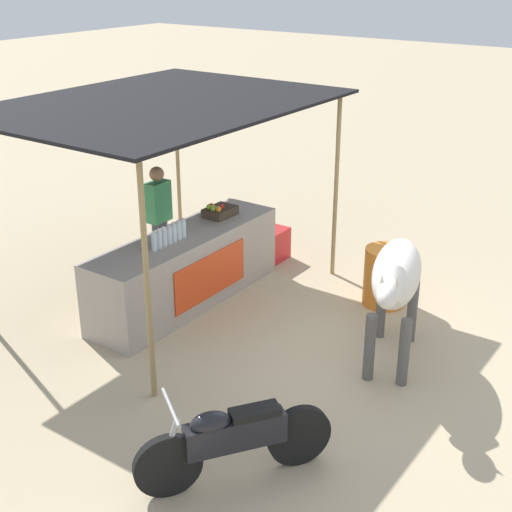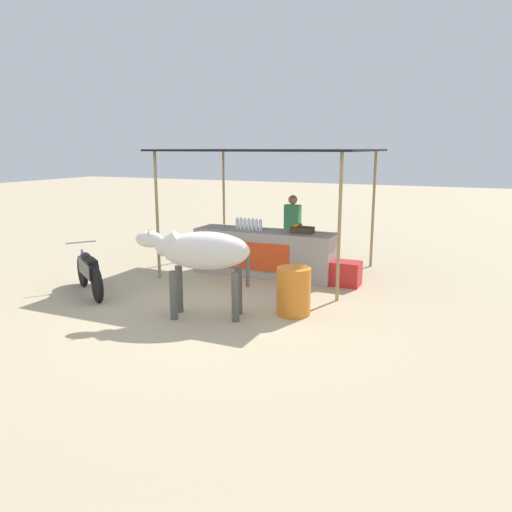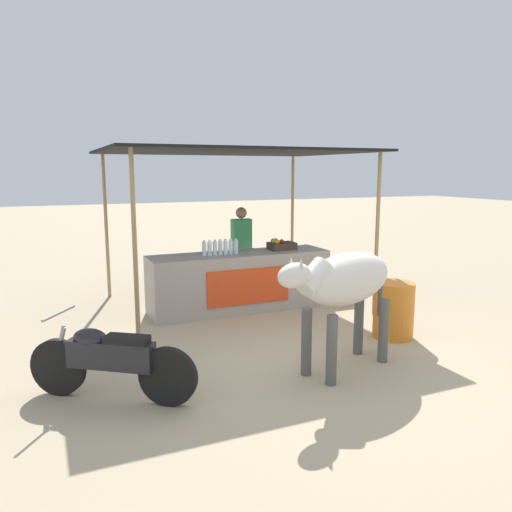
% 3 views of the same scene
% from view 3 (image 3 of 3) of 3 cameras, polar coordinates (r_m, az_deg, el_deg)
% --- Properties ---
extents(ground_plane, '(60.00, 60.00, 0.00)m').
position_cam_3_polar(ground_plane, '(6.53, 5.40, -10.92)').
color(ground_plane, tan).
extents(stall_counter, '(3.00, 0.82, 0.96)m').
position_cam_3_polar(stall_counter, '(8.31, -1.89, -2.91)').
color(stall_counter, '#9E9389').
rests_on(stall_counter, ground).
extents(stall_awning, '(4.20, 3.20, 2.63)m').
position_cam_3_polar(stall_awning, '(8.39, -2.75, 11.26)').
color(stall_awning, black).
rests_on(stall_awning, ground).
extents(water_bottle_row, '(0.61, 0.07, 0.25)m').
position_cam_3_polar(water_bottle_row, '(8.03, -4.11, 0.96)').
color(water_bottle_row, silver).
rests_on(water_bottle_row, stall_counter).
extents(fruit_crate, '(0.44, 0.32, 0.18)m').
position_cam_3_polar(fruit_crate, '(8.57, 2.86, 1.26)').
color(fruit_crate, '#3F3326').
rests_on(fruit_crate, stall_counter).
extents(vendor_behind_counter, '(0.34, 0.22, 1.65)m').
position_cam_3_polar(vendor_behind_counter, '(9.04, -1.68, 0.53)').
color(vendor_behind_counter, '#383842').
rests_on(vendor_behind_counter, ground).
extents(cooler_box, '(0.60, 0.44, 0.48)m').
position_cam_3_polar(cooler_box, '(9.06, 8.78, -3.50)').
color(cooler_box, red).
rests_on(cooler_box, ground).
extents(water_barrel, '(0.56, 0.56, 0.78)m').
position_cam_3_polar(water_barrel, '(7.22, 15.45, -5.96)').
color(water_barrel, orange).
rests_on(water_barrel, ground).
extents(cow, '(1.84, 0.94, 1.44)m').
position_cam_3_polar(cow, '(5.77, 10.07, -3.10)').
color(cow, silver).
rests_on(cow, ground).
extents(motorcycle_parked, '(1.52, 1.10, 0.90)m').
position_cam_3_polar(motorcycle_parked, '(5.32, -16.43, -11.28)').
color(motorcycle_parked, black).
rests_on(motorcycle_parked, ground).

